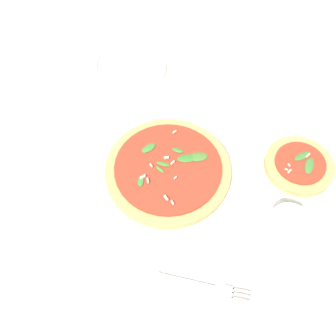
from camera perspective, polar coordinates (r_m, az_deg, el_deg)
name	(u,v)px	position (r m, az deg, el deg)	size (l,w,h in m)	color
ground_plane	(172,182)	(0.91, 0.65, -2.08)	(6.00, 6.00, 0.00)	silver
pizza_arugula_main	(168,171)	(0.91, 0.01, -0.44)	(0.31, 0.31, 0.05)	white
pizza_personal_side	(298,167)	(0.97, 18.39, 0.16)	(0.18, 0.18, 0.05)	white
wine_glass	(285,233)	(0.77, 16.55, -9.05)	(0.08, 0.08, 0.16)	white
napkin	(199,286)	(0.82, 4.48, -16.68)	(0.17, 0.12, 0.01)	silver
fork	(202,286)	(0.81, 5.01, -16.69)	(0.19, 0.04, 0.00)	silver
side_plate_white	(130,67)	(1.15, -5.58, 14.44)	(0.21, 0.21, 0.02)	white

